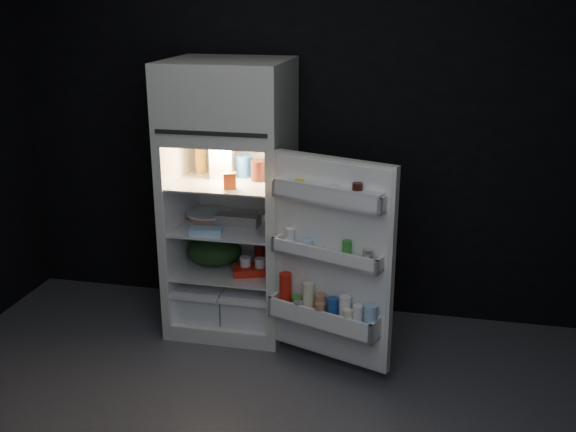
% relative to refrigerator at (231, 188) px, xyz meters
% --- Properties ---
extents(wall_back, '(4.00, 0.00, 2.70)m').
position_rel_refrigerator_xyz_m(wall_back, '(0.35, 0.38, 0.39)').
color(wall_back, black).
rests_on(wall_back, ground).
extents(refrigerator, '(0.76, 0.71, 1.78)m').
position_rel_refrigerator_xyz_m(refrigerator, '(0.00, 0.00, 0.00)').
color(refrigerator, silver).
rests_on(refrigerator, ground).
extents(fridge_door, '(0.74, 0.43, 1.22)m').
position_rel_refrigerator_xyz_m(fridge_door, '(0.74, -0.51, -0.28)').
color(fridge_door, silver).
rests_on(fridge_door, ground).
extents(milk_jug, '(0.16, 0.16, 0.24)m').
position_rel_refrigerator_xyz_m(milk_jug, '(-0.06, 0.01, 0.19)').
color(milk_jug, white).
rests_on(milk_jug, refrigerator).
extents(mayo_jar, '(0.13, 0.13, 0.14)m').
position_rel_refrigerator_xyz_m(mayo_jar, '(0.08, 0.05, 0.14)').
color(mayo_jar, '#1B4892').
rests_on(mayo_jar, refrigerator).
extents(jam_jar, '(0.11, 0.11, 0.13)m').
position_rel_refrigerator_xyz_m(jam_jar, '(0.20, -0.03, 0.14)').
color(jam_jar, black).
rests_on(jam_jar, refrigerator).
extents(amber_bottle, '(0.09, 0.09, 0.22)m').
position_rel_refrigerator_xyz_m(amber_bottle, '(-0.24, 0.09, 0.18)').
color(amber_bottle, gold).
rests_on(amber_bottle, refrigerator).
extents(small_carton, '(0.09, 0.08, 0.10)m').
position_rel_refrigerator_xyz_m(small_carton, '(0.07, -0.25, 0.12)').
color(small_carton, '#C84717').
rests_on(small_carton, refrigerator).
extents(egg_carton, '(0.29, 0.12, 0.07)m').
position_rel_refrigerator_xyz_m(egg_carton, '(0.05, -0.06, -0.19)').
color(egg_carton, gray).
rests_on(egg_carton, refrigerator).
extents(pie, '(0.34, 0.34, 0.04)m').
position_rel_refrigerator_xyz_m(pie, '(-0.16, 0.02, -0.21)').
color(pie, '#A27055').
rests_on(pie, refrigerator).
extents(flat_package, '(0.21, 0.13, 0.04)m').
position_rel_refrigerator_xyz_m(flat_package, '(-0.09, -0.27, -0.21)').
color(flat_package, '#98C3EC').
rests_on(flat_package, refrigerator).
extents(wrapped_pkg, '(0.14, 0.12, 0.05)m').
position_rel_refrigerator_xyz_m(wrapped_pkg, '(0.22, 0.08, -0.20)').
color(wrapped_pkg, beige).
rests_on(wrapped_pkg, refrigerator).
extents(produce_bag, '(0.47, 0.44, 0.20)m').
position_rel_refrigerator_xyz_m(produce_bag, '(-0.12, -0.04, -0.43)').
color(produce_bag, '#193815').
rests_on(produce_bag, refrigerator).
extents(yogurt_tray, '(0.31, 0.23, 0.05)m').
position_rel_refrigerator_xyz_m(yogurt_tray, '(0.19, -0.14, -0.50)').
color(yogurt_tray, red).
rests_on(yogurt_tray, refrigerator).
extents(small_can_red, '(0.08, 0.08, 0.09)m').
position_rel_refrigerator_xyz_m(small_can_red, '(0.15, 0.14, -0.48)').
color(small_can_red, red).
rests_on(small_can_red, refrigerator).
extents(small_can_silver, '(0.08, 0.08, 0.09)m').
position_rel_refrigerator_xyz_m(small_can_silver, '(0.26, 0.11, -0.48)').
color(small_can_silver, silver).
rests_on(small_can_silver, refrigerator).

